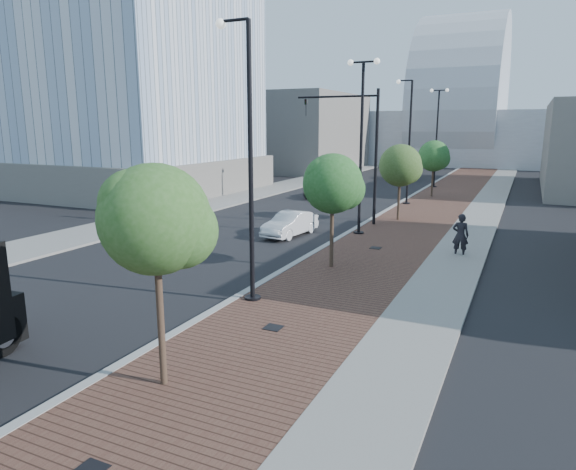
% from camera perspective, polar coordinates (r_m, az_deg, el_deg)
% --- Properties ---
extents(sidewalk, '(7.00, 140.00, 0.12)m').
position_cam_1_polar(sidewalk, '(45.25, 18.28, 4.06)').
color(sidewalk, '#4C2D23').
rests_on(sidewalk, ground).
extents(concrete_strip, '(2.40, 140.00, 0.13)m').
position_cam_1_polar(concrete_strip, '(45.01, 21.70, 3.78)').
color(concrete_strip, slate).
rests_on(concrete_strip, ground).
extents(curb, '(0.30, 140.00, 0.14)m').
position_cam_1_polar(curb, '(45.78, 13.93, 4.42)').
color(curb, gray).
rests_on(curb, ground).
extents(west_sidewalk, '(4.00, 140.00, 0.12)m').
position_cam_1_polar(west_sidewalk, '(49.93, -0.90, 5.37)').
color(west_sidewalk, slate).
rests_on(west_sidewalk, ground).
extents(white_sedan, '(1.85, 4.11, 1.31)m').
position_cam_1_polar(white_sedan, '(27.95, 0.24, 1.25)').
color(white_sedan, silver).
rests_on(white_sedan, ground).
extents(dark_car_mid, '(2.61, 4.95, 1.33)m').
position_cam_1_polar(dark_car_mid, '(43.07, 4.15, 5.07)').
color(dark_car_mid, black).
rests_on(dark_car_mid, ground).
extents(dark_car_far, '(3.25, 5.57, 1.52)m').
position_cam_1_polar(dark_car_far, '(58.92, 12.70, 6.80)').
color(dark_car_far, black).
rests_on(dark_car_far, ground).
extents(pedestrian, '(0.74, 0.49, 2.02)m').
position_cam_1_polar(pedestrian, '(24.64, 18.68, -0.04)').
color(pedestrian, black).
rests_on(pedestrian, ground).
extents(streetlight_1, '(1.44, 0.56, 9.21)m').
position_cam_1_polar(streetlight_1, '(16.82, -4.51, 6.68)').
color(streetlight_1, black).
rests_on(streetlight_1, ground).
extents(streetlight_2, '(1.72, 0.56, 9.28)m').
position_cam_1_polar(streetlight_2, '(27.80, 8.15, 9.72)').
color(streetlight_2, black).
rests_on(streetlight_2, ground).
extents(streetlight_3, '(1.44, 0.56, 9.21)m').
position_cam_1_polar(streetlight_3, '(39.47, 13.19, 9.51)').
color(streetlight_3, black).
rests_on(streetlight_3, ground).
extents(streetlight_4, '(1.72, 0.56, 9.28)m').
position_cam_1_polar(streetlight_4, '(51.22, 16.23, 10.41)').
color(streetlight_4, black).
rests_on(streetlight_4, ground).
extents(traffic_mast, '(5.09, 0.20, 8.00)m').
position_cam_1_polar(traffic_mast, '(30.93, 8.21, 10.25)').
color(traffic_mast, black).
rests_on(traffic_mast, ground).
extents(tree_0, '(2.46, 2.43, 5.17)m').
position_cam_1_polar(tree_0, '(11.33, -14.34, 1.62)').
color(tree_0, '#382619').
rests_on(tree_0, ground).
extents(tree_1, '(2.49, 2.46, 4.84)m').
position_cam_1_polar(tree_1, '(20.96, 5.14, 5.69)').
color(tree_1, '#382619').
rests_on(tree_1, ground).
extents(tree_2, '(2.61, 2.60, 4.82)m').
position_cam_1_polar(tree_2, '(32.46, 12.51, 7.56)').
color(tree_2, '#382619').
rests_on(tree_2, ground).
extents(tree_3, '(2.57, 2.56, 4.74)m').
position_cam_1_polar(tree_3, '(44.23, 16.01, 8.45)').
color(tree_3, '#382619').
rests_on(tree_3, ground).
extents(tower_podium, '(19.00, 19.00, 3.00)m').
position_cam_1_polar(tower_podium, '(49.29, -16.77, 6.46)').
color(tower_podium, slate).
rests_on(tower_podium, ground).
extents(convention_center, '(50.00, 30.00, 50.00)m').
position_cam_1_polar(convention_center, '(90.20, 18.68, 11.55)').
color(convention_center, '#A3A7AD').
rests_on(convention_center, ground).
extents(commercial_block_nw, '(14.00, 20.00, 10.00)m').
position_cam_1_polar(commercial_block_nw, '(70.68, 1.14, 11.37)').
color(commercial_block_nw, slate).
rests_on(commercial_block_nw, ground).
extents(utility_cover_0, '(0.50, 0.50, 0.02)m').
position_cam_1_polar(utility_cover_0, '(10.25, -21.21, -23.25)').
color(utility_cover_0, black).
rests_on(utility_cover_0, sidewalk).
extents(utility_cover_1, '(0.50, 0.50, 0.02)m').
position_cam_1_polar(utility_cover_1, '(15.22, -1.65, -10.27)').
color(utility_cover_1, black).
rests_on(utility_cover_1, sidewalk).
extents(utility_cover_2, '(0.50, 0.50, 0.02)m').
position_cam_1_polar(utility_cover_2, '(25.08, 9.74, -1.42)').
color(utility_cover_2, black).
rests_on(utility_cover_2, sidewalk).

